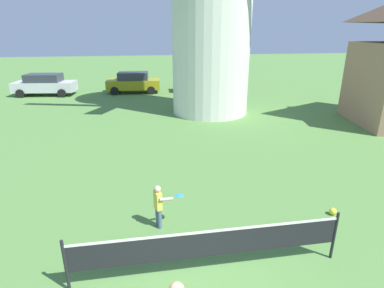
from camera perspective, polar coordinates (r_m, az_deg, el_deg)
name	(u,v)px	position (r m, az deg, el deg)	size (l,w,h in m)	color
tennis_net	(209,244)	(6.27, 3.19, -17.85)	(5.35, 0.06, 1.10)	black
player_far	(159,204)	(7.62, -6.04, -10.83)	(0.75, 0.36, 1.12)	slate
stray_ball	(333,211)	(9.09, 24.42, -11.18)	(0.19, 0.19, 0.19)	yellow
parked_car_silver	(45,84)	(25.74, -25.40, 9.86)	(4.48, 2.28, 1.56)	silver
parked_car_mustard	(134,82)	(24.77, -10.68, 11.09)	(4.10, 2.13, 1.56)	#999919
parked_car_red	(204,81)	(25.05, 2.16, 11.52)	(4.45, 2.07, 1.56)	red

